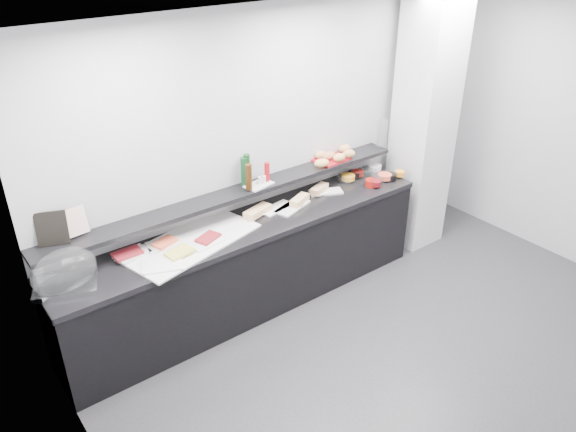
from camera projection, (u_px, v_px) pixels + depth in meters
ground at (439, 374)px, 4.59m from camera, size 5.00×5.00×0.00m
back_wall at (291, 148)px, 5.35m from camera, size 5.00×0.02×2.70m
ceiling at (498, 34)px, 3.30m from camera, size 5.00×5.00×0.00m
column at (424, 126)px, 5.90m from camera, size 0.50×0.50×2.70m
buffet_cabinet at (250, 268)px, 5.21m from camera, size 3.60×0.60×0.85m
counter_top at (249, 226)px, 4.99m from camera, size 3.62×0.62×0.05m
wall_shelf at (237, 193)px, 4.99m from camera, size 3.60×0.25×0.04m
cloche_base at (66, 286)px, 4.12m from camera, size 0.52×0.44×0.04m
cloche_dome at (64, 271)px, 4.09m from camera, size 0.55×0.42×0.34m
linen_runner at (192, 242)px, 4.69m from camera, size 1.25×0.80×0.01m
platter_meat_a at (133, 254)px, 4.49m from camera, size 0.30×0.23×0.01m
food_meat_a at (127, 253)px, 4.47m from camera, size 0.23×0.15×0.02m
platter_salmon at (165, 245)px, 4.62m from camera, size 0.32×0.24×0.01m
food_salmon at (165, 242)px, 4.61m from camera, size 0.22×0.18×0.02m
platter_cheese at (162, 265)px, 4.35m from camera, size 0.36×0.31×0.01m
food_cheese at (180, 252)px, 4.48m from camera, size 0.24×0.18×0.02m
platter_meat_b at (207, 240)px, 4.68m from camera, size 0.35×0.26×0.01m
food_meat_b at (208, 238)px, 4.68m from camera, size 0.24×0.19×0.02m
sandwich_plate_left at (277, 208)px, 5.22m from camera, size 0.36×0.20×0.01m
sandwich_food_left at (258, 211)px, 5.08m from camera, size 0.30×0.18×0.06m
tongs_left at (257, 217)px, 5.05m from camera, size 0.16×0.03×0.01m
sandwich_plate_mid at (292, 207)px, 5.24m from camera, size 0.42×0.27×0.01m
sandwich_food_mid at (300, 200)px, 5.28m from camera, size 0.25×0.17×0.06m
tongs_mid at (302, 206)px, 5.24m from camera, size 0.14×0.10×0.01m
sandwich_plate_right at (326, 192)px, 5.52m from camera, size 0.35×0.26×0.01m
sandwich_food_right at (319, 189)px, 5.49m from camera, size 0.24×0.16×0.06m
tongs_right at (324, 194)px, 5.44m from camera, size 0.16×0.03×0.01m
bowl_glass_fruit at (345, 178)px, 5.74m from camera, size 0.18×0.18×0.07m
fill_glass_fruit at (348, 177)px, 5.73m from camera, size 0.15×0.15×0.05m
bowl_black_jam at (354, 174)px, 5.82m from camera, size 0.18×0.18×0.07m
fill_black_jam at (357, 173)px, 5.82m from camera, size 0.15×0.15×0.05m
bowl_glass_cream at (367, 172)px, 5.87m from camera, size 0.24×0.24×0.07m
fill_glass_cream at (374, 167)px, 5.95m from camera, size 0.15×0.15×0.05m
bowl_red_jam at (371, 183)px, 5.64m from camera, size 0.15×0.15×0.07m
fill_red_jam at (376, 183)px, 5.60m from camera, size 0.12×0.12×0.05m
bowl_glass_salmon at (378, 178)px, 5.74m from camera, size 0.20×0.20×0.07m
fill_glass_salmon at (385, 176)px, 5.75m from camera, size 0.16×0.16×0.05m
bowl_black_fruit at (390, 177)px, 5.76m from camera, size 0.17×0.17×0.07m
fill_black_fruit at (400, 173)px, 5.81m from camera, size 0.10×0.10×0.05m
framed_print at (52, 229)px, 4.13m from camera, size 0.24×0.15×0.26m
print_art at (75, 222)px, 4.23m from camera, size 0.18×0.07×0.22m
condiment_tray at (259, 185)px, 5.08m from camera, size 0.28×0.20×0.01m
bottle_green_a at (244, 171)px, 5.02m from camera, size 0.08×0.08×0.26m
bottle_brown at (249, 177)px, 4.93m from camera, size 0.07×0.07×0.24m
bottle_green_b at (247, 169)px, 5.03m from camera, size 0.07×0.07×0.28m
bottle_hot at (267, 172)px, 5.10m from camera, size 0.06×0.06×0.18m
shaker_salt at (264, 179)px, 5.09m from camera, size 0.04×0.04×0.07m
shaker_pepper at (260, 180)px, 5.07m from camera, size 0.03×0.03×0.07m
bread_tray at (331, 159)px, 5.59m from camera, size 0.36×0.27×0.02m
bread_roll_nw at (320, 155)px, 5.56m from camera, size 0.13×0.10×0.08m
bread_roll_ne at (345, 148)px, 5.71m from camera, size 0.15×0.11×0.08m
bread_roll_sw at (322, 163)px, 5.39m from camera, size 0.17×0.13×0.08m
bread_roll_s at (339, 157)px, 5.51m from camera, size 0.14×0.10×0.08m
bread_roll_se at (349, 154)px, 5.59m from camera, size 0.16×0.13×0.08m
bread_roll_mide at (328, 156)px, 5.55m from camera, size 0.17×0.13×0.08m
carafe at (382, 134)px, 5.84m from camera, size 0.14×0.14×0.30m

